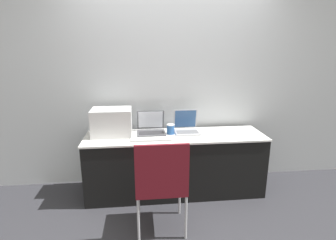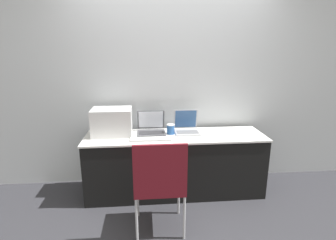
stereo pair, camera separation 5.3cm
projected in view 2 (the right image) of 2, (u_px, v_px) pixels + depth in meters
ground_plane at (178, 204)px, 3.00m from camera, size 14.00×14.00×0.00m
wall_back at (172, 83)px, 3.30m from camera, size 8.00×0.05×2.60m
table at (175, 164)px, 3.18m from camera, size 2.11×0.58×0.73m
printer at (112, 121)px, 3.05m from camera, size 0.46×0.33×0.32m
laptop_left at (151, 128)px, 3.17m from camera, size 0.33×0.32×0.25m
laptop_right at (187, 127)px, 3.19m from camera, size 0.29×0.29×0.26m
external_keyboard at (151, 139)px, 2.92m from camera, size 0.45×0.12×0.02m
coffee_cup at (171, 129)px, 3.12m from camera, size 0.09×0.09×0.12m
chair at (160, 180)px, 2.40m from camera, size 0.47×0.43×0.94m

